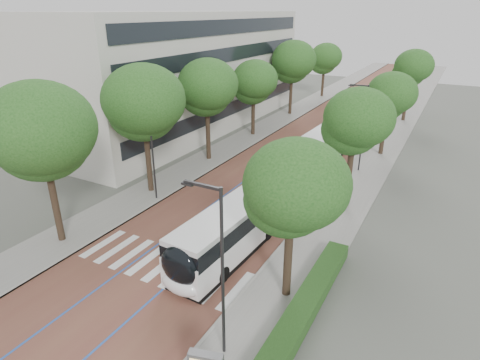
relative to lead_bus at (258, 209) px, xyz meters
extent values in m
plane|color=#51544C|center=(-3.32, -7.49, -1.63)|extent=(160.00, 160.00, 0.00)
cube|color=brown|center=(-3.32, 32.51, -1.62)|extent=(11.00, 140.00, 0.02)
cube|color=gray|center=(-10.82, 32.51, -1.57)|extent=(4.00, 140.00, 0.12)
cube|color=gray|center=(4.18, 32.51, -1.57)|extent=(4.00, 140.00, 0.12)
cube|color=gray|center=(-8.92, 32.51, -1.57)|extent=(0.20, 140.00, 0.14)
cube|color=gray|center=(2.28, 32.51, -1.57)|extent=(0.20, 140.00, 0.14)
cube|color=silver|center=(-8.12, -6.49, -1.60)|extent=(0.55, 3.60, 0.01)
cube|color=silver|center=(-6.87, -6.49, -1.60)|extent=(0.55, 3.60, 0.01)
cube|color=silver|center=(-5.62, -6.49, -1.60)|extent=(0.55, 3.60, 0.01)
cube|color=silver|center=(-4.37, -6.49, -1.60)|extent=(0.55, 3.60, 0.01)
cube|color=silver|center=(-3.12, -6.49, -1.60)|extent=(0.55, 3.60, 0.01)
cube|color=silver|center=(-1.87, -6.49, -1.60)|extent=(0.55, 3.60, 0.01)
cube|color=silver|center=(-0.62, -6.49, -1.60)|extent=(0.55, 3.60, 0.01)
cube|color=silver|center=(0.63, -6.49, -1.60)|extent=(0.55, 3.60, 0.01)
cube|color=silver|center=(1.88, -6.49, -1.60)|extent=(0.55, 3.60, 0.01)
cube|color=#214FA8|center=(-4.92, 32.51, -1.60)|extent=(0.12, 126.00, 0.01)
cube|color=#214FA8|center=(-1.72, 32.51, -1.60)|extent=(0.12, 126.00, 0.01)
cube|color=beige|center=(-22.82, 20.51, 5.37)|extent=(18.00, 40.00, 14.00)
cube|color=black|center=(-13.77, 20.51, 1.37)|extent=(0.12, 38.00, 1.60)
cube|color=black|center=(-13.77, 20.51, 4.57)|extent=(0.12, 38.00, 1.60)
cube|color=black|center=(-13.77, 20.51, 7.77)|extent=(0.12, 38.00, 1.60)
cube|color=black|center=(-13.77, 20.51, 10.77)|extent=(0.12, 38.00, 1.60)
cube|color=#1B3D15|center=(5.78, -7.49, -1.11)|extent=(1.20, 14.00, 0.80)
cylinder|color=#292A2C|center=(3.48, -10.49, 2.49)|extent=(0.14, 0.14, 8.00)
cube|color=#292A2C|center=(2.68, -10.49, 6.39)|extent=(1.70, 0.12, 0.12)
cube|color=#292A2C|center=(1.98, -10.49, 6.31)|extent=(0.50, 0.20, 0.10)
cylinder|color=#292A2C|center=(3.48, 14.51, 2.49)|extent=(0.14, 0.14, 8.00)
cube|color=#292A2C|center=(2.68, 14.51, 6.39)|extent=(1.70, 0.12, 0.12)
cube|color=#292A2C|center=(1.98, 14.51, 6.31)|extent=(0.50, 0.20, 0.10)
cylinder|color=#292A2C|center=(-9.42, 0.51, 2.49)|extent=(0.14, 0.14, 8.00)
cylinder|color=black|center=(-10.82, -7.49, 0.94)|extent=(0.44, 0.44, 5.13)
ellipsoid|color=#1A4817|center=(-10.82, -7.49, 5.60)|extent=(6.49, 6.49, 5.52)
cylinder|color=black|center=(-10.82, 1.51, 0.94)|extent=(0.44, 0.44, 5.15)
ellipsoid|color=#1A4817|center=(-10.82, 1.51, 5.62)|extent=(6.41, 6.41, 5.45)
cylinder|color=black|center=(-10.82, 10.51, 0.87)|extent=(0.44, 0.44, 5.00)
ellipsoid|color=#1A4817|center=(-10.82, 10.51, 5.42)|extent=(5.79, 5.79, 4.93)
cylinder|color=black|center=(-10.82, 20.51, 0.55)|extent=(0.44, 0.44, 4.36)
ellipsoid|color=#1A4817|center=(-10.82, 20.51, 4.51)|extent=(5.32, 5.32, 4.52)
cylinder|color=black|center=(-10.82, 32.51, 0.93)|extent=(0.44, 0.44, 5.11)
ellipsoid|color=#1A4817|center=(-10.82, 32.51, 5.58)|extent=(6.21, 6.21, 5.28)
cylinder|color=black|center=(-10.82, 47.51, 0.59)|extent=(0.44, 0.44, 4.45)
ellipsoid|color=#1A4817|center=(-10.82, 47.51, 4.64)|extent=(5.34, 5.34, 4.54)
cylinder|color=black|center=(4.38, -5.49, 0.53)|extent=(0.44, 0.44, 4.31)
ellipsoid|color=#1A4817|center=(4.38, -5.49, 4.44)|extent=(5.11, 5.11, 4.35)
cylinder|color=black|center=(4.38, 6.51, 0.70)|extent=(0.44, 0.44, 4.66)
ellipsoid|color=#1A4817|center=(4.38, 6.51, 4.95)|extent=(5.01, 5.01, 4.26)
cylinder|color=black|center=(4.38, 20.51, 0.49)|extent=(0.44, 0.44, 4.23)
ellipsoid|color=#1A4817|center=(4.38, 20.51, 4.33)|extent=(4.93, 4.93, 4.19)
cylinder|color=black|center=(4.38, 36.51, 0.80)|extent=(0.44, 0.44, 4.86)
ellipsoid|color=#1A4817|center=(4.38, 36.51, 5.23)|extent=(4.99, 4.99, 4.24)
cylinder|color=black|center=(0.07, 1.30, 0.15)|extent=(2.34, 1.01, 2.30)
cube|color=white|center=(-0.19, -3.83, -0.37)|extent=(2.97, 9.47, 1.82)
cube|color=black|center=(-0.19, -3.83, 0.77)|extent=(3.00, 9.29, 0.97)
cube|color=silver|center=(-0.19, -3.83, 1.42)|extent=(2.91, 9.28, 0.31)
cube|color=black|center=(-0.19, -3.83, -1.45)|extent=(2.90, 9.10, 0.35)
cube|color=white|center=(0.28, 5.61, -0.37)|extent=(2.89, 7.86, 1.82)
cube|color=black|center=(0.28, 5.61, 0.77)|extent=(2.92, 7.70, 0.97)
cube|color=silver|center=(0.28, 5.61, 1.42)|extent=(2.83, 7.70, 0.31)
cube|color=black|center=(0.28, 5.61, -1.45)|extent=(2.82, 7.54, 0.35)
ellipsoid|color=black|center=(-0.42, -8.35, 0.38)|extent=(2.40, 1.22, 2.28)
ellipsoid|color=white|center=(-0.42, -8.40, -0.76)|extent=(2.40, 1.12, 1.14)
cylinder|color=black|center=(-1.44, -6.05, -1.13)|extent=(0.35, 1.01, 1.00)
cylinder|color=black|center=(0.82, -6.16, -1.13)|extent=(0.35, 1.01, 1.00)
cylinder|color=black|center=(-0.76, 7.34, -1.13)|extent=(0.35, 1.01, 1.00)
cylinder|color=black|center=(1.50, 7.22, -1.13)|extent=(0.35, 1.01, 1.00)
cylinder|color=black|center=(-1.17, -0.69, -1.13)|extent=(0.35, 1.01, 1.00)
cylinder|color=black|center=(1.09, -0.81, -1.13)|extent=(0.35, 1.01, 1.00)
cube|color=white|center=(-0.34, 16.98, -0.37)|extent=(3.08, 12.11, 1.82)
cube|color=black|center=(-0.34, 16.98, 0.77)|extent=(3.11, 11.87, 0.97)
cube|color=silver|center=(-0.34, 16.98, 1.42)|extent=(3.02, 11.86, 0.31)
cube|color=black|center=(-0.34, 16.98, -1.45)|extent=(3.01, 11.63, 0.35)
ellipsoid|color=black|center=(-0.62, 11.14, 0.38)|extent=(2.40, 1.21, 2.28)
ellipsoid|color=white|center=(-0.62, 11.09, -0.76)|extent=(2.40, 1.11, 1.14)
cylinder|color=black|center=(-1.64, 13.44, -1.13)|extent=(0.35, 1.01, 1.00)
cylinder|color=black|center=(0.62, 13.33, -1.13)|extent=(0.35, 1.01, 1.00)
cylinder|color=black|center=(-1.28, 20.83, -1.13)|extent=(0.35, 1.01, 1.00)
cylinder|color=black|center=(0.98, 20.72, -1.13)|extent=(0.35, 1.01, 1.00)
cube|color=white|center=(-0.70, 29.42, -0.37)|extent=(2.75, 12.05, 1.82)
cube|color=black|center=(-0.70, 29.42, 0.77)|extent=(2.78, 11.81, 0.97)
cube|color=silver|center=(-0.70, 29.42, 1.42)|extent=(2.69, 11.81, 0.31)
cube|color=black|center=(-0.70, 29.42, -1.45)|extent=(2.69, 11.57, 0.35)
ellipsoid|color=black|center=(-0.57, 23.57, 0.38)|extent=(2.37, 1.15, 2.28)
ellipsoid|color=white|center=(-0.57, 23.52, -0.76)|extent=(2.37, 1.05, 1.14)
cylinder|color=black|center=(-1.75, 25.80, -1.13)|extent=(0.32, 1.01, 1.00)
cylinder|color=black|center=(0.51, 25.85, -1.13)|extent=(0.32, 1.01, 1.00)
cylinder|color=black|center=(-1.90, 33.20, -1.13)|extent=(0.32, 1.01, 1.00)
cylinder|color=black|center=(0.36, 33.25, -1.13)|extent=(0.32, 1.01, 1.00)
cube|color=white|center=(-0.22, 43.32, -0.37)|extent=(3.28, 12.14, 1.82)
cube|color=black|center=(-0.22, 43.32, 0.77)|extent=(3.30, 11.90, 0.97)
cube|color=silver|center=(-0.22, 43.32, 1.42)|extent=(3.21, 11.89, 0.31)
cube|color=black|center=(-0.22, 43.32, -1.45)|extent=(3.20, 11.66, 0.35)
ellipsoid|color=black|center=(-0.60, 37.49, 0.38)|extent=(2.42, 1.25, 2.28)
ellipsoid|color=white|center=(-0.61, 37.44, -0.76)|extent=(2.41, 1.15, 1.14)
cylinder|color=black|center=(-1.58, 39.81, -1.13)|extent=(0.36, 1.02, 1.00)
cylinder|color=black|center=(0.67, 39.66, -1.13)|extent=(0.36, 1.02, 1.00)
cylinder|color=black|center=(-1.10, 47.19, -1.13)|extent=(0.36, 1.02, 1.00)
cylinder|color=black|center=(1.16, 47.04, -1.13)|extent=(0.36, 1.02, 1.00)
cube|color=white|center=(-0.67, 56.53, -0.37)|extent=(2.55, 12.01, 1.82)
cube|color=black|center=(-0.67, 56.53, 0.77)|extent=(2.59, 11.77, 0.97)
cube|color=silver|center=(-0.67, 56.53, 1.42)|extent=(2.50, 11.77, 0.31)
cube|color=black|center=(-0.67, 56.53, -1.45)|extent=(2.50, 11.53, 0.35)
ellipsoid|color=black|center=(-0.65, 50.68, 0.38)|extent=(2.35, 1.11, 2.28)
ellipsoid|color=white|center=(-0.65, 50.63, -0.76)|extent=(2.35, 1.01, 1.14)
cylinder|color=black|center=(-1.79, 52.93, -1.13)|extent=(0.30, 1.00, 1.00)
cylinder|color=black|center=(0.47, 52.94, -1.13)|extent=(0.30, 1.00, 1.00)
cylinder|color=black|center=(-1.82, 60.33, -1.13)|extent=(0.30, 1.00, 1.00)
cylinder|color=black|center=(0.44, 60.34, -1.13)|extent=(0.30, 1.00, 1.00)
camera|label=1|loc=(10.56, -21.98, 12.50)|focal=30.00mm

